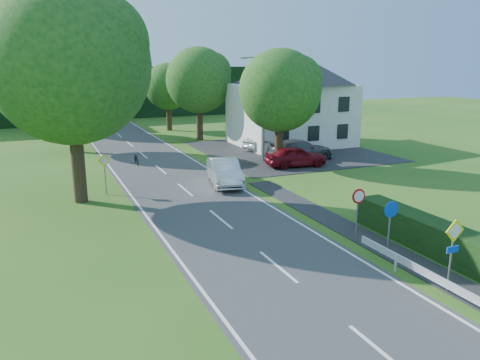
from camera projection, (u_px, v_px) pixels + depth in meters
name	position (u px, v px, depth m)	size (l,w,h in m)	color
road	(207.00, 208.00, 24.75)	(7.00, 80.00, 0.04)	#3E3E40
parking_pad	(287.00, 151.00, 40.94)	(14.00, 16.00, 0.04)	#27282A
line_edge_left	(146.00, 216.00, 23.49)	(0.12, 80.00, 0.01)	white
line_edge_right	(262.00, 201.00, 25.99)	(0.12, 80.00, 0.01)	white
line_centre	(207.00, 208.00, 24.74)	(0.12, 80.00, 0.01)	white
tree_main	(72.00, 96.00, 24.60)	(9.40, 9.40, 11.64)	#144516
tree_left_far	(72.00, 102.00, 39.61)	(7.00, 7.00, 8.58)	#144516
tree_right_far	(199.00, 94.00, 45.94)	(7.40, 7.40, 9.09)	#144516
tree_left_back	(69.00, 96.00, 50.55)	(6.60, 6.60, 8.07)	#144516
tree_right_back	(168.00, 97.00, 52.87)	(6.20, 6.20, 7.56)	#144516
tree_right_mid	(280.00, 108.00, 34.11)	(7.00, 7.00, 8.58)	#144516
treeline_right	(153.00, 92.00, 67.96)	(30.00, 5.00, 7.00)	black
house_white	(291.00, 97.00, 43.32)	(10.60, 8.40, 8.60)	silver
streetlight	(262.00, 104.00, 35.68)	(2.03, 0.18, 8.00)	gray
sign_priority_right	(453.00, 242.00, 15.26)	(0.78, 0.09, 2.59)	gray
sign_roundabout	(390.00, 219.00, 17.97)	(0.64, 0.08, 2.37)	gray
sign_speed_limit	(358.00, 203.00, 19.72)	(0.64, 0.11, 2.37)	gray
sign_priority_left	(105.00, 166.00, 27.04)	(0.78, 0.09, 2.44)	gray
moving_car	(225.00, 172.00, 29.43)	(1.72, 4.92, 1.62)	silver
motorcycle	(136.00, 158.00, 35.50)	(0.58, 1.65, 0.87)	black
parked_car_red	(296.00, 156.00, 34.55)	(1.81, 4.50, 1.53)	maroon
parked_car_silver_a	(265.00, 142.00, 41.39)	(1.44, 4.14, 1.36)	silver
parked_car_grey	(300.00, 150.00, 37.02)	(2.23, 5.48, 1.59)	#515055
parasol	(274.00, 138.00, 42.40)	(1.93, 1.97, 1.78)	red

